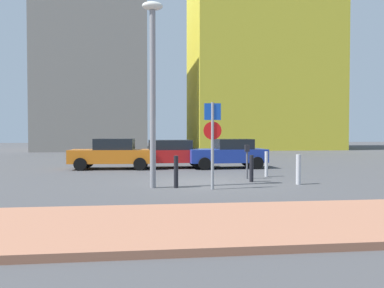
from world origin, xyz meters
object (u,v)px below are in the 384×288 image
(traffic_bollard_near, at_px, (298,169))
(street_lamp, at_px, (153,77))
(traffic_bollard_mid, at_px, (251,168))
(traffic_bollard_far, at_px, (176,172))
(parked_car_red, at_px, (170,153))
(parking_meter, at_px, (247,157))
(parking_sign_post, at_px, (213,135))
(traffic_bollard_edge, at_px, (266,164))
(parked_car_blue, at_px, (228,153))
(parked_car_orange, at_px, (113,154))

(traffic_bollard_near, bearing_deg, street_lamp, -177.32)
(traffic_bollard_near, xyz_separation_m, traffic_bollard_mid, (-1.50, 0.92, -0.03))
(traffic_bollard_far, bearing_deg, parked_car_red, 88.24)
(parking_meter, distance_m, traffic_bollard_far, 3.81)
(parking_sign_post, height_order, traffic_bollard_edge, parking_sign_post)
(parking_meter, xyz_separation_m, traffic_bollard_near, (1.41, -1.90, -0.36))
(parked_car_blue, bearing_deg, street_lamp, -120.78)
(parked_car_red, bearing_deg, street_lamp, -97.85)
(parked_car_blue, height_order, street_lamp, street_lamp)
(traffic_bollard_mid, bearing_deg, parking_meter, 84.96)
(parked_car_red, height_order, parking_meter, parked_car_red)
(parked_car_orange, xyz_separation_m, traffic_bollard_mid, (5.71, -5.96, -0.29))
(parked_car_orange, bearing_deg, traffic_bollard_far, -69.34)
(parked_car_orange, xyz_separation_m, traffic_bollard_far, (2.72, -7.21, -0.25))
(parking_sign_post, bearing_deg, traffic_bollard_mid, 43.94)
(parked_car_blue, height_order, parking_meter, parked_car_blue)
(parking_sign_post, height_order, traffic_bollard_mid, parking_sign_post)
(parked_car_orange, distance_m, parked_car_red, 2.95)
(parking_sign_post, xyz_separation_m, street_lamp, (-1.96, 0.59, 1.94))
(parked_car_orange, bearing_deg, parked_car_red, 4.36)
(parking_meter, height_order, traffic_bollard_mid, parking_meter)
(traffic_bollard_far, bearing_deg, parking_meter, 35.77)
(parking_meter, distance_m, traffic_bollard_edge, 1.24)
(street_lamp, distance_m, traffic_bollard_far, 3.31)
(parked_car_red, distance_m, traffic_bollard_mid, 6.78)
(parked_car_blue, relative_size, parking_sign_post, 1.44)
(parked_car_red, xyz_separation_m, traffic_bollard_near, (4.26, -7.11, -0.24))
(parked_car_orange, bearing_deg, traffic_bollard_near, -43.68)
(traffic_bollard_near, relative_size, traffic_bollard_edge, 1.01)
(street_lamp, distance_m, traffic_bollard_edge, 6.46)
(parked_car_orange, height_order, parked_car_blue, parked_car_orange)
(traffic_bollard_edge, bearing_deg, parking_meter, -148.61)
(parking_meter, bearing_deg, traffic_bollard_near, -53.36)
(parked_car_blue, distance_m, traffic_bollard_edge, 4.24)
(traffic_bollard_near, bearing_deg, traffic_bollard_edge, 98.97)
(traffic_bollard_near, bearing_deg, parked_car_orange, 136.32)
(parked_car_red, height_order, parked_car_blue, parked_car_blue)
(parking_sign_post, height_order, traffic_bollard_far, parking_sign_post)
(parking_meter, xyz_separation_m, traffic_bollard_far, (-3.08, -2.22, -0.35))
(parked_car_orange, distance_m, parking_meter, 7.65)
(street_lamp, height_order, traffic_bollard_far, street_lamp)
(parked_car_orange, distance_m, parked_car_blue, 6.06)
(street_lamp, relative_size, traffic_bollard_edge, 5.80)
(traffic_bollard_far, distance_m, traffic_bollard_edge, 4.98)
(traffic_bollard_mid, bearing_deg, traffic_bollard_edge, 55.41)
(street_lamp, bearing_deg, traffic_bollard_edge, 29.50)
(parking_meter, height_order, traffic_bollard_near, parking_meter)
(parked_car_orange, bearing_deg, parked_car_blue, -1.99)
(street_lamp, bearing_deg, traffic_bollard_mid, 17.15)
(traffic_bollard_edge, bearing_deg, parked_car_blue, 100.32)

